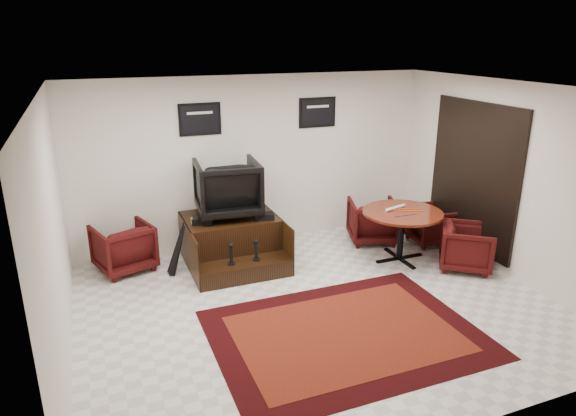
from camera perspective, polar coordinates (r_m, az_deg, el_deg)
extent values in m
plane|color=silver|center=(6.88, 3.27, -10.84)|extent=(6.00, 6.00, 0.00)
cube|color=silver|center=(8.55, -3.60, 5.21)|extent=(6.00, 0.02, 2.80)
cube|color=silver|center=(4.36, 17.68, -9.43)|extent=(6.00, 0.02, 2.80)
cube|color=silver|center=(5.79, -24.58, -3.20)|extent=(0.02, 5.00, 2.80)
cube|color=silver|center=(8.01, 23.37, 2.76)|extent=(0.02, 5.00, 2.80)
cube|color=white|center=(6.02, 3.77, 13.03)|extent=(6.00, 5.00, 0.02)
cube|color=black|center=(8.51, 19.89, 3.34)|extent=(0.05, 1.90, 2.30)
cube|color=black|center=(8.50, 19.84, 3.34)|extent=(0.02, 1.72, 2.12)
cube|color=black|center=(8.50, 19.86, 3.34)|extent=(0.03, 0.05, 2.12)
cube|color=black|center=(8.16, -9.77, 9.70)|extent=(0.66, 0.03, 0.50)
cube|color=black|center=(8.14, -9.74, 9.68)|extent=(0.58, 0.01, 0.42)
cube|color=silver|center=(8.13, -9.77, 10.37)|extent=(0.40, 0.00, 0.04)
cube|color=black|center=(8.79, 3.28, 10.56)|extent=(0.66, 0.03, 0.50)
cube|color=black|center=(8.77, 3.33, 10.55)|extent=(0.58, 0.01, 0.42)
cube|color=silver|center=(8.76, 3.36, 11.19)|extent=(0.40, 0.00, 0.04)
cube|color=black|center=(6.34, 6.38, -13.73)|extent=(3.12, 2.34, 0.01)
cube|color=#5C150D|center=(6.33, 6.38, -13.68)|extent=(2.56, 1.78, 0.01)
cube|color=black|center=(8.11, -6.43, -3.32)|extent=(1.41, 1.04, 0.73)
cube|color=black|center=(7.56, -4.88, -6.91)|extent=(1.41, 0.42, 0.26)
cube|color=black|center=(7.79, -10.98, -4.53)|extent=(0.02, 1.46, 0.73)
cube|color=black|center=(8.12, -1.28, -3.17)|extent=(0.02, 1.46, 0.73)
cylinder|color=black|center=(7.46, -6.29, -6.15)|extent=(0.11, 0.11, 0.02)
cylinder|color=black|center=(7.40, -6.33, -5.24)|extent=(0.04, 0.04, 0.24)
sphere|color=black|center=(7.34, -6.37, -4.13)|extent=(0.07, 0.07, 0.07)
cylinder|color=black|center=(7.55, -3.54, -5.73)|extent=(0.11, 0.11, 0.02)
cylinder|color=black|center=(7.50, -3.56, -4.83)|extent=(0.04, 0.04, 0.24)
sphere|color=black|center=(7.44, -3.58, -3.73)|extent=(0.07, 0.07, 0.07)
imported|color=black|center=(7.88, -6.75, 2.52)|extent=(1.01, 0.96, 0.96)
cube|color=black|center=(7.75, -10.23, -1.31)|extent=(0.16, 0.28, 0.10)
cube|color=black|center=(7.74, -9.34, -1.28)|extent=(0.16, 0.28, 0.10)
cube|color=black|center=(7.80, -2.60, -0.91)|extent=(0.29, 0.23, 0.09)
imported|color=black|center=(8.09, -17.84, -3.93)|extent=(0.96, 0.93, 0.80)
cylinder|color=#411009|center=(8.11, 12.61, -0.50)|extent=(1.23, 1.23, 0.04)
cylinder|color=black|center=(8.24, 12.43, -2.99)|extent=(0.10, 0.10, 0.73)
cube|color=black|center=(8.39, 12.24, -5.47)|extent=(0.82, 0.06, 0.03)
cube|color=black|center=(8.39, 12.24, -5.47)|extent=(0.06, 0.82, 0.03)
imported|color=black|center=(8.90, 9.39, -1.20)|extent=(0.97, 0.94, 0.80)
imported|color=black|center=(9.06, 15.68, -1.58)|extent=(0.71, 0.75, 0.71)
imported|color=black|center=(8.22, 19.25, -3.91)|extent=(0.99, 1.00, 0.75)
cylinder|color=silver|center=(8.17, 11.83, 0.02)|extent=(0.42, 0.16, 0.05)
cylinder|color=#EA4A0D|center=(8.14, 13.15, -0.28)|extent=(0.39, 0.24, 0.01)
cylinder|color=#EA4A0D|center=(8.22, 12.76, -0.07)|extent=(0.42, 0.18, 0.01)
cylinder|color=#4C1933|center=(7.85, 12.03, -0.93)|extent=(0.10, 0.02, 0.01)
cylinder|color=#4C1933|center=(7.88, 12.40, -0.88)|extent=(0.10, 0.02, 0.01)
cylinder|color=#4C1933|center=(7.91, 12.76, -0.82)|extent=(0.10, 0.02, 0.01)
cylinder|color=#4C1933|center=(7.94, 13.12, -0.77)|extent=(0.10, 0.02, 0.01)
cylinder|color=#4C1933|center=(7.98, 13.47, -0.72)|extent=(0.10, 0.02, 0.01)
cylinder|color=#4C1933|center=(8.01, 13.83, -0.66)|extent=(0.10, 0.02, 0.01)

